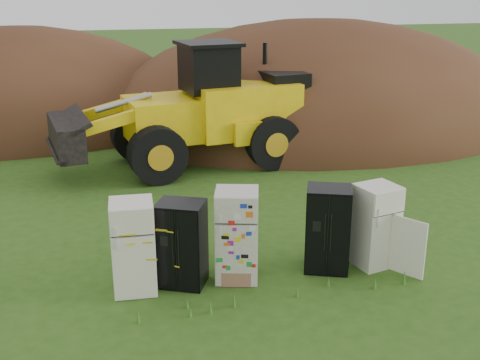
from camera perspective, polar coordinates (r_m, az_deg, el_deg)
The scene contains 9 objects.
ground at distance 11.96m, azimuth 2.34°, elevation -8.97°, with size 120.00×120.00×0.00m, color #2D5115.
fridge_leftmost at distance 11.21m, azimuth -10.08°, elevation -6.24°, with size 0.78×0.75×1.76m, color white, non-canonical shape.
fridge_black_side at distance 11.34m, azimuth -5.55°, elevation -6.03°, with size 0.86×0.68×1.64m, color black, non-canonical shape.
fridge_sticker at distance 11.46m, azimuth -0.30°, elevation -5.25°, with size 0.80×0.74×1.80m, color silver, non-canonical shape.
fridge_black_right at distance 11.97m, azimuth 8.30°, elevation -4.61°, with size 0.86×0.71×1.71m, color black, non-canonical shape.
fridge_open_door at distance 12.34m, azimuth 12.70°, elevation -4.23°, with size 0.77×0.71×1.69m, color white, non-canonical shape.
wheel_loader at distance 18.19m, azimuth -5.75°, elevation 6.92°, with size 7.74×3.14×3.75m, color yellow, non-canonical shape.
dirt_mound_right at distance 24.44m, azimuth 7.16°, elevation 5.41°, with size 17.08×12.53×8.16m, color #452616.
dirt_mound_left at distance 25.67m, azimuth -20.09°, elevation 5.05°, with size 14.19×10.64×7.63m, color #452616.
Camera 1 is at (-2.88, -10.20, 5.55)m, focal length 45.00 mm.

